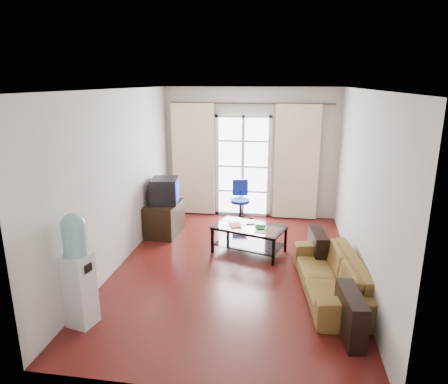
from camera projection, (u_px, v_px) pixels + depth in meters
The scene contains 20 objects.
floor at pixel (234, 268), 6.22m from camera, with size 5.20×5.20×0.00m, color #5D1A16.
ceiling at pixel (236, 89), 5.49m from camera, with size 5.20×5.20×0.00m, color white.
wall_back at pixel (251, 153), 8.33m from camera, with size 3.60×0.02×2.70m, color silver.
wall_front at pixel (196, 260), 3.38m from camera, with size 3.60×0.02×2.70m, color silver.
wall_left at pixel (119, 180), 6.12m from camera, with size 0.02×5.20×2.70m, color silver.
wall_right at pixel (362, 189), 5.59m from camera, with size 0.02×5.20×2.70m, color silver.
french_door at pixel (243, 167), 8.38m from camera, with size 1.16×0.06×2.15m.
curtain_rod at pixel (251, 103), 7.96m from camera, with size 0.04×0.04×3.30m, color #4C3F2D.
curtain_left at pixel (193, 160), 8.43m from camera, with size 0.90×0.07×2.35m, color #FFF1CD.
curtain_right at pixel (296, 163), 8.12m from camera, with size 0.90×0.07×2.35m, color #FFF1CD.
radiator at pixel (287, 203), 8.39m from camera, with size 0.64×0.12×0.64m, color #949497.
sofa at pixel (331, 275), 5.40m from camera, with size 0.96×1.95×0.55m, color brown.
coffee_table at pixel (249, 236), 6.71m from camera, with size 1.29×0.98×0.47m.
bowl at pixel (261, 228), 6.53m from camera, with size 0.22×0.22×0.05m, color #318840.
book at pixel (230, 226), 6.67m from camera, with size 0.25×0.29×0.02m, color #9F3413.
remote at pixel (250, 224), 6.76m from camera, with size 0.15×0.04×0.02m, color black.
tv_stand at pixel (165, 218), 7.54m from camera, with size 0.55×0.83×0.61m, color black.
crt_tv at pixel (164, 191), 7.40m from camera, with size 0.58×0.58×0.47m.
task_chair at pixel (240, 208), 8.35m from camera, with size 0.63×0.63×0.82m.
water_cooler at pixel (78, 268), 4.59m from camera, with size 0.34×0.34×1.40m.
Camera 1 is at (0.70, -5.63, 2.81)m, focal length 32.00 mm.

